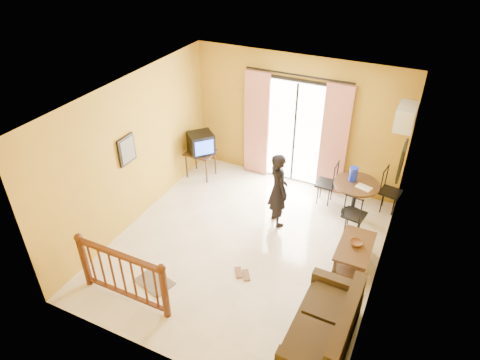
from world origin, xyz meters
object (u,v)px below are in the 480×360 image
at_px(sofa, 326,329).
at_px(television, 201,143).
at_px(dining_table, 356,190).
at_px(standing_person, 278,190).
at_px(coffee_table, 354,252).

bearing_deg(sofa, television, 141.39).
relative_size(dining_table, sofa, 0.52).
bearing_deg(standing_person, television, 23.03).
distance_m(sofa, standing_person, 2.81).
distance_m(coffee_table, sofa, 1.73).
height_order(television, coffee_table, television).
bearing_deg(sofa, coffee_table, 91.27).
relative_size(coffee_table, standing_person, 0.65).
height_order(television, dining_table, television).
relative_size(television, coffee_table, 0.71).
distance_m(television, sofa, 4.87).
xyz_separation_m(coffee_table, sofa, (0.00, -1.73, 0.01)).
xyz_separation_m(dining_table, sofa, (0.34, -3.15, -0.27)).
xyz_separation_m(dining_table, coffee_table, (0.34, -1.42, -0.28)).
height_order(dining_table, coffee_table, dining_table).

